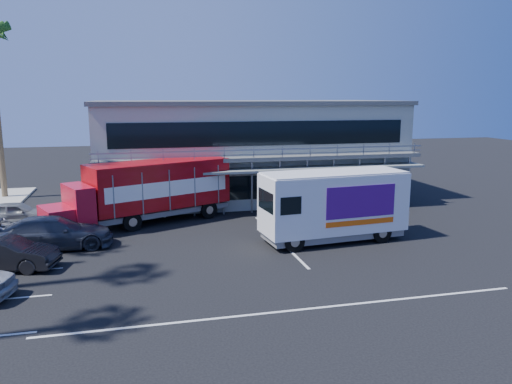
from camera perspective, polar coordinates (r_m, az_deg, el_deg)
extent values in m
plane|color=black|center=(23.96, -0.08, -7.65)|extent=(120.00, 120.00, 0.00)
cube|color=#9DA395|center=(38.24, -1.01, 4.69)|extent=(22.00, 10.00, 7.00)
cube|color=#515454|center=(38.02, -1.03, 10.17)|extent=(22.40, 10.40, 0.30)
cube|color=#515454|center=(32.82, 1.15, 3.84)|extent=(22.00, 1.20, 0.25)
cube|color=gray|center=(32.24, 1.40, 4.61)|extent=(22.00, 0.08, 0.90)
cube|color=slate|center=(32.63, 1.28, 2.56)|extent=(22.00, 1.80, 0.15)
cube|color=black|center=(33.68, 0.88, 0.58)|extent=(20.00, 0.06, 1.60)
cube|color=black|center=(33.22, 0.90, 6.70)|extent=(20.00, 0.06, 1.60)
cube|color=#AA0D21|center=(29.21, -21.72, -2.86)|extent=(2.34, 2.81, 1.29)
cube|color=#AA0D21|center=(29.40, -19.60, -1.45)|extent=(2.05, 2.88, 2.25)
cube|color=black|center=(29.28, -19.68, -0.22)|extent=(0.96, 2.11, 0.75)
cube|color=#9E0915|center=(31.06, -11.01, 0.93)|extent=(8.93, 5.87, 2.79)
cube|color=slate|center=(31.39, -10.90, -2.06)|extent=(8.77, 5.51, 0.32)
cube|color=white|center=(29.89, -9.85, 0.37)|extent=(7.25, 3.17, 0.91)
cube|color=white|center=(32.28, -12.07, 1.07)|extent=(7.25, 3.17, 0.91)
cylinder|color=black|center=(28.31, -20.37, -4.26)|extent=(1.13, 0.70, 1.11)
cylinder|color=black|center=(30.52, -21.68, -3.28)|extent=(1.13, 0.70, 1.11)
cylinder|color=black|center=(29.42, -13.98, -3.33)|extent=(1.13, 0.70, 1.11)
cylinder|color=black|center=(31.55, -15.69, -2.46)|extent=(1.13, 0.70, 1.11)
cylinder|color=black|center=(31.72, -5.43, -2.03)|extent=(1.13, 0.70, 1.11)
cylinder|color=black|center=(33.70, -7.55, -1.31)|extent=(1.13, 0.70, 1.11)
cube|color=white|center=(26.68, 8.84, -1.12)|extent=(7.86, 3.32, 3.06)
cube|color=slate|center=(27.08, 8.74, -4.62)|extent=(7.53, 3.03, 0.38)
cube|color=black|center=(25.09, 1.16, -0.99)|extent=(0.26, 2.15, 1.04)
cube|color=white|center=(26.41, 8.94, 2.20)|extent=(7.70, 3.25, 0.09)
cube|color=#480C6D|center=(25.93, 11.93, -1.08)|extent=(3.92, 0.39, 1.64)
cube|color=#480C6D|center=(28.19, 9.17, -0.03)|extent=(3.92, 0.39, 1.64)
cube|color=#F2590C|center=(26.17, 11.84, -3.42)|extent=(3.92, 0.38, 0.27)
cylinder|color=black|center=(24.91, 4.39, -5.69)|extent=(1.07, 0.38, 1.05)
cylinder|color=black|center=(26.97, 2.44, -4.38)|extent=(1.07, 0.38, 1.05)
cylinder|color=black|center=(27.24, 14.17, -4.55)|extent=(1.07, 0.38, 1.05)
cylinder|color=black|center=(29.13, 11.69, -3.44)|extent=(1.07, 0.38, 1.05)
imported|color=black|center=(24.97, -26.81, -6.28)|extent=(4.82, 2.62, 1.51)
imported|color=#303540|center=(27.27, -22.05, -4.35)|extent=(5.82, 2.62, 1.65)
imported|color=slate|center=(33.50, -25.71, -2.16)|extent=(4.06, 1.73, 1.37)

